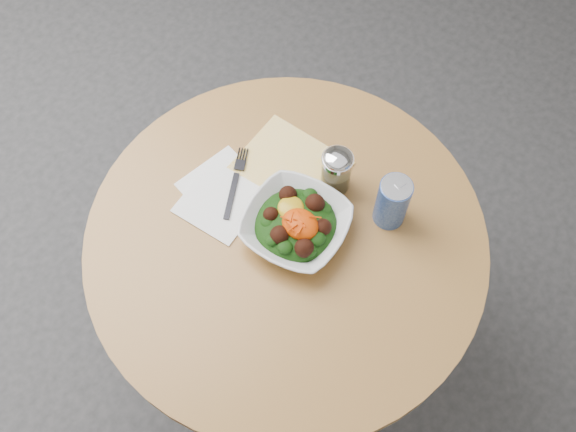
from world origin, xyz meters
name	(u,v)px	position (x,y,z in m)	size (l,w,h in m)	color
ground	(287,336)	(0.00, 0.00, 0.00)	(6.00, 6.00, 0.00)	#2C2C2F
table	(286,271)	(0.00, 0.00, 0.55)	(0.90, 0.90, 0.75)	black
cloth_napkin	(288,169)	(-0.10, 0.14, 0.75)	(0.24, 0.22, 0.00)	#F3AA0C
paper_napkins	(222,194)	(-0.18, -0.01, 0.75)	(0.20, 0.22, 0.00)	white
salad_bowl	(296,224)	(0.01, 0.02, 0.78)	(0.26, 0.26, 0.08)	silver
fork	(236,180)	(-0.18, 0.04, 0.76)	(0.11, 0.18, 0.00)	black
spice_shaker	(336,171)	(0.01, 0.17, 0.81)	(0.07, 0.07, 0.13)	silver
beverage_can	(392,202)	(0.15, 0.18, 0.82)	(0.07, 0.07, 0.14)	navy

